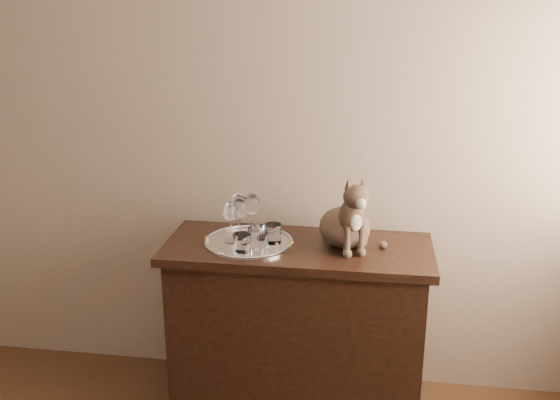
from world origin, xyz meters
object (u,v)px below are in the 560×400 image
(wine_glass_c, at_px, (231,221))
(cat, at_px, (345,209))
(wine_glass_d, at_px, (240,220))
(tumbler_a, at_px, (258,238))
(wine_glass_b, at_px, (251,215))
(tumbler_c, at_px, (273,233))
(sideboard, at_px, (297,329))
(wine_glass_a, at_px, (239,214))
(tumbler_b, at_px, (243,243))
(tray, at_px, (249,243))

(wine_glass_c, relative_size, cat, 0.55)
(wine_glass_d, bearing_deg, cat, 3.89)
(wine_glass_d, xyz_separation_m, tumbler_a, (0.10, -0.09, -0.05))
(wine_glass_b, xyz_separation_m, tumbler_c, (0.11, -0.06, -0.06))
(sideboard, distance_m, wine_glass_d, 0.59)
(sideboard, bearing_deg, tumbler_a, -151.55)
(wine_glass_a, distance_m, wine_glass_c, 0.08)
(sideboard, height_order, wine_glass_b, wine_glass_b)
(tumbler_c, xyz_separation_m, cat, (0.32, 0.03, 0.12))
(tumbler_a, bearing_deg, cat, 18.06)
(tumbler_a, distance_m, tumbler_c, 0.10)
(wine_glass_c, relative_size, tumbler_a, 1.89)
(tumbler_b, bearing_deg, wine_glass_b, 89.45)
(tumbler_b, relative_size, cat, 0.23)
(sideboard, relative_size, tumbler_b, 15.14)
(sideboard, distance_m, cat, 0.63)
(sideboard, relative_size, tray, 3.00)
(wine_glass_b, xyz_separation_m, tumbler_b, (-0.00, -0.18, -0.06))
(wine_glass_d, relative_size, cat, 0.58)
(wine_glass_a, relative_size, wine_glass_c, 1.08)
(tumbler_a, distance_m, tumbler_b, 0.07)
(wine_glass_b, distance_m, wine_glass_d, 0.08)
(tumbler_a, xyz_separation_m, tumbler_c, (0.05, 0.09, -0.01))
(tray, height_order, wine_glass_b, wine_glass_b)
(sideboard, bearing_deg, tumbler_b, -151.24)
(wine_glass_c, bearing_deg, tray, -2.47)
(tray, height_order, tumbler_a, tumbler_a)
(wine_glass_b, height_order, tumbler_b, wine_glass_b)
(tumbler_c, bearing_deg, tumbler_b, -132.31)
(wine_glass_c, height_order, wine_glass_d, wine_glass_d)
(tumbler_b, bearing_deg, wine_glass_a, 107.16)
(tumbler_a, relative_size, cat, 0.29)
(tray, height_order, wine_glass_d, wine_glass_d)
(tumbler_a, xyz_separation_m, cat, (0.37, 0.12, 0.11))
(wine_glass_c, bearing_deg, cat, 5.38)
(cat, bearing_deg, wine_glass_a, 153.71)
(wine_glass_a, bearing_deg, tray, -54.09)
(wine_glass_a, bearing_deg, tumbler_c, -21.48)
(tumbler_b, bearing_deg, wine_glass_c, 125.69)
(wine_glass_d, bearing_deg, wine_glass_b, 55.64)
(wine_glass_b, relative_size, tumbler_a, 2.05)
(wine_glass_a, bearing_deg, sideboard, -13.09)
(wine_glass_c, bearing_deg, wine_glass_a, 77.11)
(tumbler_a, bearing_deg, tumbler_b, -150.41)
(wine_glass_a, height_order, cat, cat)
(tumbler_c, bearing_deg, cat, 5.87)
(tumbler_a, relative_size, tumbler_c, 1.16)
(wine_glass_a, bearing_deg, cat, -3.96)
(wine_glass_c, bearing_deg, tumbler_a, -27.94)
(tray, height_order, cat, cat)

